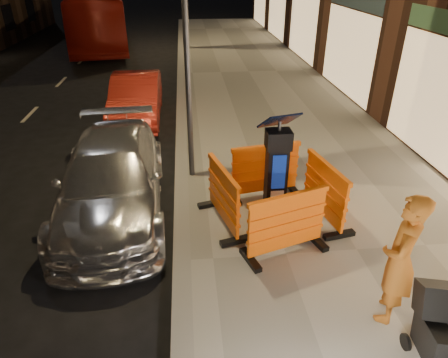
{
  "coord_description": "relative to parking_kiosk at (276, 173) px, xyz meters",
  "views": [
    {
      "loc": [
        0.2,
        -5.17,
        4.54
      ],
      "look_at": [
        0.8,
        1.0,
        1.1
      ],
      "focal_mm": 32.0,
      "sensor_mm": 36.0,
      "label": 1
    }
  ],
  "objects": [
    {
      "name": "bus_doubledecker",
      "position": [
        -6.43,
        19.03,
        -1.17
      ],
      "size": [
        4.55,
        11.84,
        3.22
      ],
      "primitive_type": "imported",
      "rotation": [
        0.0,
        0.0,
        0.16
      ],
      "color": "maroon",
      "rests_on": "ground"
    },
    {
      "name": "ground_plane",
      "position": [
        -1.74,
        -1.01,
        -1.17
      ],
      "size": [
        120.0,
        120.0,
        0.0
      ],
      "primitive_type": "plane",
      "color": "black",
      "rests_on": "ground"
    },
    {
      "name": "barrier_kerbside",
      "position": [
        -0.95,
        0.0,
        -0.45
      ],
      "size": [
        0.96,
        1.57,
        1.14
      ],
      "primitive_type": "cube",
      "rotation": [
        0.0,
        0.0,
        1.83
      ],
      "color": "#FF650C",
      "rests_on": "sidewalk"
    },
    {
      "name": "street_lamp_mid",
      "position": [
        -1.49,
        1.99,
        1.98
      ],
      "size": [
        0.12,
        0.12,
        6.0
      ],
      "primitive_type": "cylinder",
      "color": "#3F3F44",
      "rests_on": "sidewalk"
    },
    {
      "name": "man",
      "position": [
        1.11,
        -2.41,
        -0.06
      ],
      "size": [
        0.78,
        0.84,
        1.94
      ],
      "primitive_type": "imported",
      "rotation": [
        0.0,
        0.0,
        -2.17
      ],
      "color": "#AA5B1B",
      "rests_on": "sidewalk"
    },
    {
      "name": "parking_kiosk",
      "position": [
        0.0,
        0.0,
        0.0
      ],
      "size": [
        0.78,
        0.78,
        2.05
      ],
      "primitive_type": "cube",
      "rotation": [
        0.0,
        0.0,
        0.23
      ],
      "color": "black",
      "rests_on": "sidewalk"
    },
    {
      "name": "car_red",
      "position": [
        -3.12,
        6.25,
        -1.17
      ],
      "size": [
        1.51,
        4.18,
        1.37
      ],
      "primitive_type": "imported",
      "rotation": [
        0.0,
        0.0,
        0.01
      ],
      "color": "#AB261B",
      "rests_on": "ground"
    },
    {
      "name": "barrier_bldgside",
      "position": [
        0.95,
        0.0,
        -0.45
      ],
      "size": [
        0.87,
        1.56,
        1.14
      ],
      "primitive_type": "cube",
      "rotation": [
        0.0,
        0.0,
        1.76
      ],
      "color": "#FF650C",
      "rests_on": "sidewalk"
    },
    {
      "name": "sidewalk",
      "position": [
        1.26,
        -1.01,
        -1.1
      ],
      "size": [
        6.0,
        60.0,
        0.15
      ],
      "primitive_type": "cube",
      "color": "gray",
      "rests_on": "ground"
    },
    {
      "name": "stroller",
      "position": [
        1.31,
        -3.31,
        -0.48
      ],
      "size": [
        0.77,
        0.99,
        1.09
      ],
      "primitive_type": "cube",
      "rotation": [
        0.0,
        0.0,
        -0.25
      ],
      "color": "black",
      "rests_on": "sidewalk"
    },
    {
      "name": "barrier_front",
      "position": [
        0.0,
        -0.95,
        -0.45
      ],
      "size": [
        1.58,
        1.03,
        1.14
      ],
      "primitive_type": "cube",
      "rotation": [
        0.0,
        0.0,
        0.32
      ],
      "color": "#FF650C",
      "rests_on": "sidewalk"
    },
    {
      "name": "car_silver",
      "position": [
        -3.09,
        0.91,
        -1.17
      ],
      "size": [
        2.29,
        5.03,
        1.43
      ],
      "primitive_type": "imported",
      "rotation": [
        0.0,
        0.0,
        0.06
      ],
      "color": "silver",
      "rests_on": "ground"
    },
    {
      "name": "kerb",
      "position": [
        -1.74,
        -1.01,
        -1.1
      ],
      "size": [
        0.3,
        60.0,
        0.15
      ],
      "primitive_type": "cube",
      "color": "slate",
      "rests_on": "ground"
    },
    {
      "name": "barrier_back",
      "position": [
        0.0,
        0.95,
        -0.45
      ],
      "size": [
        1.55,
        0.85,
        1.14
      ],
      "primitive_type": "cube",
      "rotation": [
        0.0,
        0.0,
        0.18
      ],
      "color": "#FF650C",
      "rests_on": "sidewalk"
    }
  ]
}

